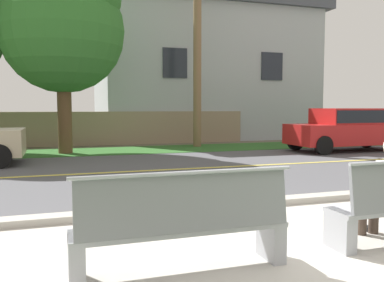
{
  "coord_description": "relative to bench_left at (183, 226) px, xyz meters",
  "views": [
    {
      "loc": [
        -2.5,
        -3.47,
        1.58
      ],
      "look_at": [
        -0.3,
        3.22,
        1.0
      ],
      "focal_mm": 38.59,
      "sensor_mm": 36.0,
      "label": 1
    }
  ],
  "objects": [
    {
      "name": "garden_wall",
      "position": [
        0.46,
        13.92,
        0.23
      ],
      "size": [
        13.0,
        0.36,
        1.4
      ],
      "primitive_type": "cube",
      "color": "gray",
      "rests_on": "ground_plane"
    },
    {
      "name": "road_centre_line",
      "position": [
        1.39,
        6.35,
        -0.46
      ],
      "size": [
        48.0,
        0.14,
        0.01
      ],
      "primitive_type": "cube",
      "color": "#E0CC4C",
      "rests_on": "ground_plane"
    },
    {
      "name": "street_asphalt",
      "position": [
        1.39,
        6.35,
        -0.46
      ],
      "size": [
        52.0,
        8.0,
        0.01
      ],
      "primitive_type": "cube",
      "color": "#515156",
      "rests_on": "ground_plane"
    },
    {
      "name": "curb_edge",
      "position": [
        1.39,
        2.2,
        -0.41
      ],
      "size": [
        44.0,
        0.3,
        0.11
      ],
      "primitive_type": "cube",
      "color": "#ADA89E",
      "rests_on": "ground_plane"
    },
    {
      "name": "shade_tree_left",
      "position": [
        -0.7,
        11.0,
        3.95
      ],
      "size": [
        4.12,
        4.12,
        6.8
      ],
      "color": "brown",
      "rests_on": "ground_plane"
    },
    {
      "name": "far_verge_grass",
      "position": [
        1.39,
        11.36,
        -0.46
      ],
      "size": [
        48.0,
        2.8,
        0.02
      ],
      "primitive_type": "cube",
      "color": "#2D6026",
      "rests_on": "ground_plane"
    },
    {
      "name": "house_across_street",
      "position": [
        6.26,
        17.12,
        3.07
      ],
      "size": [
        11.43,
        6.91,
        6.98
      ],
      "color": "#A3ADB2",
      "rests_on": "ground_plane"
    },
    {
      "name": "ground_plane",
      "position": [
        1.39,
        7.85,
        -0.47
      ],
      "size": [
        140.0,
        140.0,
        0.0
      ],
      "primitive_type": "plane",
      "color": "#665B4C"
    },
    {
      "name": "car_red_far",
      "position": [
        8.88,
        8.75,
        0.39
      ],
      "size": [
        4.3,
        1.86,
        1.54
      ],
      "color": "red",
      "rests_on": "ground_plane"
    },
    {
      "name": "bench_left",
      "position": [
        0.0,
        0.0,
        0.0
      ],
      "size": [
        2.08,
        0.48,
        1.01
      ],
      "color": "#9EA0A8",
      "rests_on": "ground_plane"
    },
    {
      "name": "sidewalk_pavement",
      "position": [
        1.39,
        0.25,
        -0.46
      ],
      "size": [
        44.0,
        3.6,
        0.01
      ],
      "primitive_type": "cube",
      "color": "#B7B2A8",
      "rests_on": "ground_plane"
    }
  ]
}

